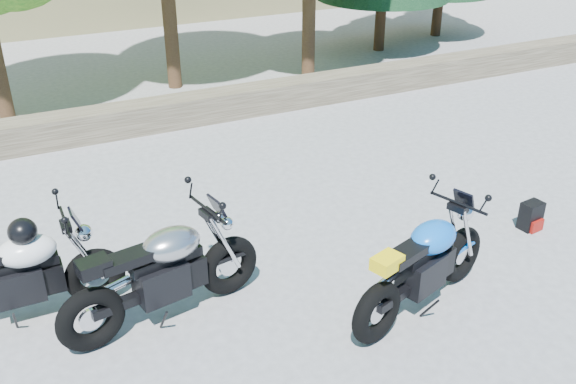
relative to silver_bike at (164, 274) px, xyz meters
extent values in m
plane|color=slate|center=(1.51, -0.31, -0.54)|extent=(90.00, 90.00, 0.00)
cube|color=#4E4434|center=(1.51, 5.19, -0.29)|extent=(22.00, 0.55, 0.50)
cylinder|color=#382314|center=(2.31, 7.29, 1.14)|extent=(0.28, 0.28, 3.36)
cylinder|color=#382314|center=(5.11, 6.69, 0.91)|extent=(0.28, 0.28, 2.91)
cylinder|color=#382314|center=(7.71, 7.89, 0.54)|extent=(0.26, 0.26, 2.16)
torus|color=black|center=(0.74, 0.13, -0.20)|extent=(0.70, 0.29, 0.68)
torus|color=black|center=(-0.77, -0.14, -0.20)|extent=(0.70, 0.29, 0.68)
cylinder|color=silver|center=(0.74, 0.13, -0.20)|extent=(0.24, 0.08, 0.23)
cylinder|color=silver|center=(-0.77, -0.14, -0.20)|extent=(0.24, 0.08, 0.23)
cube|color=black|center=(-0.04, -0.01, -0.07)|extent=(0.56, 0.41, 0.38)
cube|color=black|center=(0.04, 0.01, 0.16)|extent=(0.76, 0.30, 0.11)
ellipsoid|color=#A4A4A8|center=(0.11, 0.02, 0.31)|extent=(0.67, 0.52, 0.32)
cube|color=black|center=(-0.35, -0.06, 0.31)|extent=(0.56, 0.33, 0.10)
cube|color=black|center=(-0.66, -0.12, 0.35)|extent=(0.33, 0.26, 0.14)
cylinder|color=black|center=(0.53, 0.10, 0.55)|extent=(0.16, 0.70, 0.03)
sphere|color=silver|center=(0.70, 0.13, 0.37)|extent=(0.19, 0.19, 0.19)
torus|color=black|center=(-0.59, 0.60, -0.22)|extent=(0.64, 0.16, 0.64)
cylinder|color=silver|center=(-0.59, 0.60, -0.22)|extent=(0.22, 0.04, 0.22)
cube|color=black|center=(-1.32, 0.61, -0.10)|extent=(0.48, 0.30, 0.36)
cube|color=black|center=(-1.25, 0.61, 0.12)|extent=(0.70, 0.16, 0.10)
ellipsoid|color=white|center=(-1.18, 0.61, 0.26)|extent=(0.57, 0.39, 0.30)
cylinder|color=black|center=(-0.79, 0.60, 0.48)|extent=(0.04, 0.66, 0.03)
sphere|color=silver|center=(-0.63, 0.60, 0.32)|extent=(0.18, 0.18, 0.18)
ellipsoid|color=black|center=(-1.18, 0.61, 0.47)|extent=(0.28, 0.29, 0.26)
torus|color=black|center=(3.13, -0.77, -0.21)|extent=(0.67, 0.36, 0.65)
torus|color=black|center=(1.73, -1.23, -0.21)|extent=(0.67, 0.36, 0.65)
cylinder|color=silver|center=(3.13, -0.77, -0.21)|extent=(0.23, 0.11, 0.22)
cylinder|color=silver|center=(1.73, -1.23, -0.21)|extent=(0.23, 0.11, 0.22)
cube|color=black|center=(2.41, -1.00, -0.09)|extent=(0.56, 0.44, 0.37)
cube|color=black|center=(2.48, -0.98, 0.13)|extent=(0.73, 0.38, 0.10)
ellipsoid|color=blue|center=(2.55, -0.96, 0.27)|extent=(0.68, 0.56, 0.31)
cube|color=black|center=(2.12, -1.10, 0.27)|extent=(0.55, 0.37, 0.09)
cube|color=yellow|center=(1.83, -1.19, 0.32)|extent=(0.33, 0.28, 0.13)
cylinder|color=black|center=(2.93, -0.83, 0.51)|extent=(0.24, 0.65, 0.03)
sphere|color=silver|center=(3.09, -0.78, 0.34)|extent=(0.18, 0.18, 0.18)
cube|color=black|center=(4.69, -0.27, -0.36)|extent=(0.29, 0.23, 0.37)
cube|color=#98120C|center=(4.70, -0.39, -0.46)|extent=(0.21, 0.07, 0.15)
camera|label=1|loc=(-1.20, -5.30, 3.67)|focal=40.00mm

